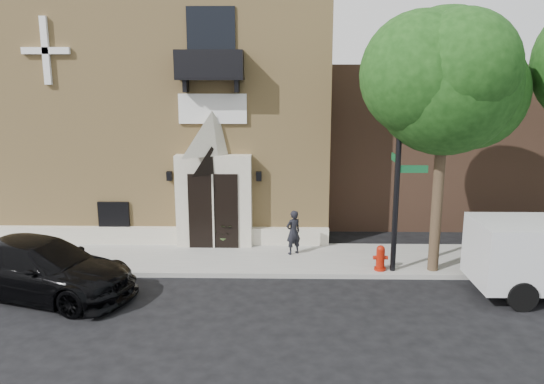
{
  "coord_description": "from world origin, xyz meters",
  "views": [
    {
      "loc": [
        1.37,
        -15.06,
        5.97
      ],
      "look_at": [
        1.02,
        2.0,
        2.24
      ],
      "focal_mm": 35.0,
      "sensor_mm": 36.0,
      "label": 1
    }
  ],
  "objects_px": {
    "dumpster": "(537,248)",
    "black_sedan": "(40,268)",
    "fire_hydrant": "(380,258)",
    "pedestrian_near": "(293,232)",
    "street_sign": "(398,172)"
  },
  "relations": [
    {
      "from": "street_sign",
      "to": "pedestrian_near",
      "type": "distance_m",
      "value": 4.1
    },
    {
      "from": "black_sedan",
      "to": "fire_hydrant",
      "type": "height_order",
      "value": "black_sedan"
    },
    {
      "from": "black_sedan",
      "to": "pedestrian_near",
      "type": "distance_m",
      "value": 7.75
    },
    {
      "from": "fire_hydrant",
      "to": "pedestrian_near",
      "type": "bearing_deg",
      "value": 150.76
    },
    {
      "from": "fire_hydrant",
      "to": "dumpster",
      "type": "bearing_deg",
      "value": 2.78
    },
    {
      "from": "fire_hydrant",
      "to": "pedestrian_near",
      "type": "relative_size",
      "value": 0.53
    },
    {
      "from": "fire_hydrant",
      "to": "dumpster",
      "type": "distance_m",
      "value": 4.86
    },
    {
      "from": "fire_hydrant",
      "to": "pedestrian_near",
      "type": "xyz_separation_m",
      "value": [
        -2.64,
        1.48,
        0.36
      ]
    },
    {
      "from": "dumpster",
      "to": "black_sedan",
      "type": "bearing_deg",
      "value": -175.26
    },
    {
      "from": "black_sedan",
      "to": "pedestrian_near",
      "type": "height_order",
      "value": "pedestrian_near"
    },
    {
      "from": "dumpster",
      "to": "street_sign",
      "type": "bearing_deg",
      "value": 179.98
    },
    {
      "from": "pedestrian_near",
      "to": "black_sedan",
      "type": "bearing_deg",
      "value": -6.9
    },
    {
      "from": "black_sedan",
      "to": "dumpster",
      "type": "height_order",
      "value": "black_sedan"
    },
    {
      "from": "fire_hydrant",
      "to": "pedestrian_near",
      "type": "height_order",
      "value": "pedestrian_near"
    },
    {
      "from": "black_sedan",
      "to": "dumpster",
      "type": "relative_size",
      "value": 2.72
    }
  ]
}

